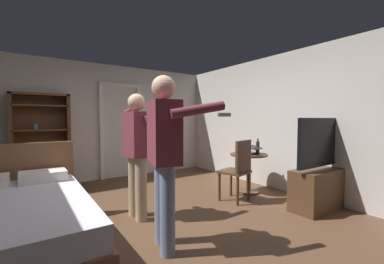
# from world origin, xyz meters

# --- Properties ---
(ground_plane) EXTENTS (6.21, 6.21, 0.00)m
(ground_plane) POSITION_xyz_m (0.00, 0.00, 0.00)
(ground_plane) COLOR brown
(wall_back) EXTENTS (5.12, 0.12, 2.52)m
(wall_back) POSITION_xyz_m (0.00, 2.88, 1.26)
(wall_back) COLOR beige
(wall_back) RESTS_ON ground_plane
(wall_right) EXTENTS (0.12, 5.88, 2.52)m
(wall_right) POSITION_xyz_m (2.50, 0.00, 1.26)
(wall_right) COLOR beige
(wall_right) RESTS_ON ground_plane
(doorway_frame) EXTENTS (0.93, 0.08, 2.13)m
(doorway_frame) POSITION_xyz_m (0.33, 2.80, 1.22)
(doorway_frame) COLOR white
(doorway_frame) RESTS_ON ground_plane
(bed) EXTENTS (1.33, 2.06, 1.02)m
(bed) POSITION_xyz_m (-1.59, 0.11, 0.30)
(bed) COLOR brown
(bed) RESTS_ON ground_plane
(bookshelf) EXTENTS (0.97, 0.32, 1.79)m
(bookshelf) POSITION_xyz_m (-1.22, 2.66, 0.97)
(bookshelf) COLOR brown
(bookshelf) RESTS_ON ground_plane
(tv_flatscreen) EXTENTS (1.21, 0.40, 1.34)m
(tv_flatscreen) POSITION_xyz_m (2.14, -0.82, 0.41)
(tv_flatscreen) COLOR #4C331E
(tv_flatscreen) RESTS_ON ground_plane
(side_table) EXTENTS (0.66, 0.66, 0.70)m
(side_table) POSITION_xyz_m (1.86, 0.34, 0.47)
(side_table) COLOR #4C331E
(side_table) RESTS_ON ground_plane
(laptop) EXTENTS (0.40, 0.41, 0.15)m
(laptop) POSITION_xyz_m (1.84, 0.30, 0.75)
(laptop) COLOR black
(laptop) RESTS_ON side_table
(bottle_on_table) EXTENTS (0.06, 0.06, 0.27)m
(bottle_on_table) POSITION_xyz_m (2.00, 0.26, 0.81)
(bottle_on_table) COLOR #2A301A
(bottle_on_table) RESTS_ON side_table
(wooden_chair) EXTENTS (0.51, 0.51, 0.99)m
(wooden_chair) POSITION_xyz_m (1.34, 0.09, 0.54)
(wooden_chair) COLOR #4C331E
(wooden_chair) RESTS_ON ground_plane
(person_blue_shirt) EXTENTS (0.69, 0.75, 1.76)m
(person_blue_shirt) POSITION_xyz_m (-0.30, -0.54, 1.03)
(person_blue_shirt) COLOR slate
(person_blue_shirt) RESTS_ON ground_plane
(person_striped_shirt) EXTENTS (0.68, 0.54, 1.66)m
(person_striped_shirt) POSITION_xyz_m (-0.23, 0.36, 0.95)
(person_striped_shirt) COLOR tan
(person_striped_shirt) RESTS_ON ground_plane
(suitcase_dark) EXTENTS (0.62, 0.45, 0.43)m
(suitcase_dark) POSITION_xyz_m (-1.25, 1.43, 0.22)
(suitcase_dark) COLOR #4C1919
(suitcase_dark) RESTS_ON ground_plane
(suitcase_small) EXTENTS (0.66, 0.46, 0.40)m
(suitcase_small) POSITION_xyz_m (-1.17, 2.03, 0.20)
(suitcase_small) COLOR #4C1919
(suitcase_small) RESTS_ON ground_plane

